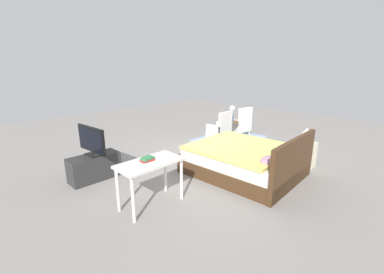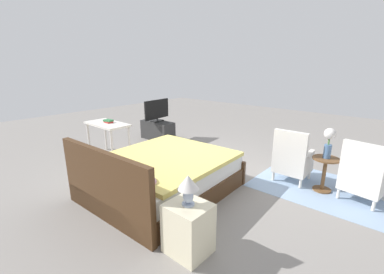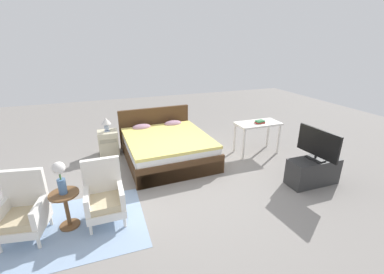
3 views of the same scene
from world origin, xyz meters
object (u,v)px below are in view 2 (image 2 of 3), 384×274
object	(u,v)px
nightstand	(188,229)
side_table	(324,170)
flower_vase	(329,140)
armchair_by_window_left	(363,177)
tv_stand	(158,130)
table_lamp	(188,186)
vanity_desk	(107,128)
book_stack	(108,121)
armchair_by_window_right	(292,160)
bed	(161,175)
tv_flatscreen	(157,110)

from	to	relation	value
nightstand	side_table	bearing A→B (deg)	-105.69
flower_vase	nightstand	distance (m)	2.61
armchair_by_window_left	flower_vase	size ratio (longest dim) A/B	1.93
side_table	tv_stand	bearing A→B (deg)	-3.28
armchair_by_window_left	nightstand	bearing A→B (deg)	64.02
table_lamp	tv_stand	world-z (taller)	table_lamp
vanity_desk	book_stack	xyz separation A→B (m)	(0.01, -0.05, 0.14)
nightstand	book_stack	distance (m)	3.56
flower_vase	armchair_by_window_right	bearing A→B (deg)	-1.33
armchair_by_window_right	nightstand	size ratio (longest dim) A/B	1.62
armchair_by_window_right	tv_stand	bearing A→B (deg)	-3.55
armchair_by_window_left	vanity_desk	distance (m)	4.73
table_lamp	vanity_desk	distance (m)	3.50
vanity_desk	tv_stand	bearing A→B (deg)	-83.03
side_table	nightstand	size ratio (longest dim) A/B	0.98
flower_vase	table_lamp	size ratio (longest dim) A/B	1.45
armchair_by_window_left	vanity_desk	xyz separation A→B (m)	(4.52, 1.36, 0.25)
vanity_desk	book_stack	world-z (taller)	book_stack
nightstand	bed	bearing A→B (deg)	-30.34
armchair_by_window_left	book_stack	world-z (taller)	armchair_by_window_left
side_table	book_stack	distance (m)	4.25
nightstand	tv_flatscreen	distance (m)	4.46
bed	armchair_by_window_right	size ratio (longest dim) A/B	2.37
table_lamp	nightstand	bearing A→B (deg)	-90.00
bed	book_stack	world-z (taller)	bed
bed	armchair_by_window_right	bearing A→B (deg)	-128.13
table_lamp	tv_stand	size ratio (longest dim) A/B	0.34
armchair_by_window_left	bed	bearing A→B (deg)	36.07
bed	flower_vase	bearing A→B (deg)	-137.45
flower_vase	table_lamp	bearing A→B (deg)	74.31
tv_stand	book_stack	xyz separation A→B (m)	(-0.18, 1.54, 0.53)
armchair_by_window_left	table_lamp	xyz separation A→B (m)	(1.20, 2.47, 0.40)
bed	table_lamp	size ratio (longest dim) A/B	6.61
tv_stand	tv_flatscreen	xyz separation A→B (m)	(0.00, 0.00, 0.55)
tv_stand	book_stack	world-z (taller)	book_stack
tv_stand	table_lamp	bearing A→B (deg)	142.51
tv_flatscreen	side_table	bearing A→B (deg)	176.73
table_lamp	tv_stand	xyz separation A→B (m)	(3.52, -2.70, -0.53)
armchair_by_window_right	nightstand	xyz separation A→B (m)	(0.17, 2.47, -0.10)
armchair_by_window_right	book_stack	world-z (taller)	armchair_by_window_right
nightstand	tv_flatscreen	bearing A→B (deg)	-37.46
armchair_by_window_left	book_stack	distance (m)	4.74
table_lamp	vanity_desk	bearing A→B (deg)	-18.43
armchair_by_window_left	tv_flatscreen	world-z (taller)	tv_flatscreen
armchair_by_window_left	flower_vase	world-z (taller)	flower_vase
flower_vase	armchair_by_window_left	bearing A→B (deg)	-178.54
flower_vase	nightstand	size ratio (longest dim) A/B	0.84
armchair_by_window_left	tv_flatscreen	bearing A→B (deg)	-2.76
table_lamp	tv_stand	distance (m)	4.46
tv_stand	nightstand	bearing A→B (deg)	142.52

